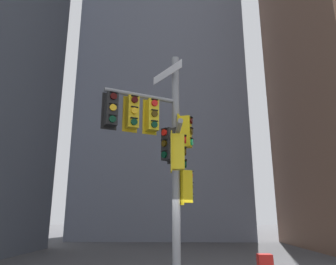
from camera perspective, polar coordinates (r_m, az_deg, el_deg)
building_mid_block at (r=41.01m, az=-0.61°, el=21.25°), size 15.19×15.19×52.37m
signal_pole_assembly at (r=9.63m, az=-0.66°, el=-2.27°), size 2.79×2.58×7.27m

